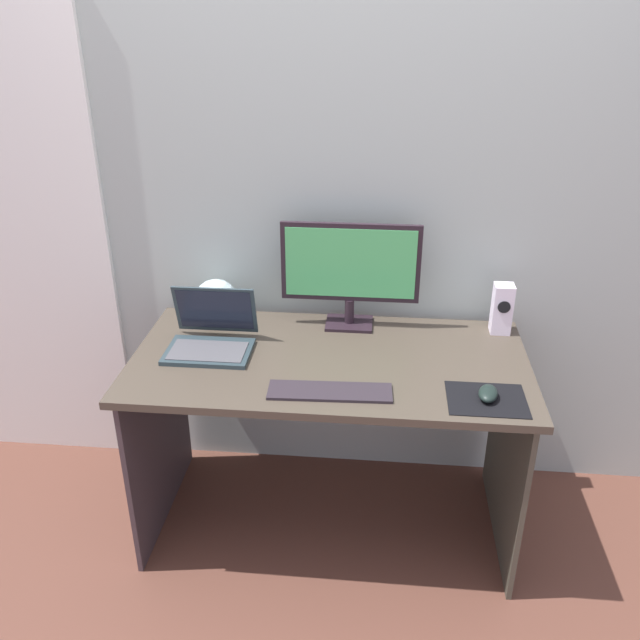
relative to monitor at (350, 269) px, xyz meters
name	(u,v)px	position (x,y,z in m)	size (l,w,h in m)	color
ground_plane	(328,519)	(-0.05, -0.27, -0.98)	(8.00, 8.00, 0.00)	brown
wall_back	(339,187)	(-0.05, 0.14, 0.27)	(6.00, 0.04, 2.50)	#A3B1AC
door_left	(11,239)	(-1.38, 0.11, 0.03)	(0.82, 0.02, 2.02)	white
desk	(329,395)	(-0.05, -0.27, -0.39)	(1.40, 0.71, 0.74)	#433A30
monitor	(350,269)	(0.00, 0.00, 0.00)	(0.52, 0.14, 0.41)	black
speaker_right	(502,309)	(0.57, 0.00, -0.14)	(0.07, 0.07, 0.19)	white
laptop	(211,337)	(-0.49, -0.24, -0.19)	(0.30, 0.27, 0.21)	#2A383E
fishbowl	(216,301)	(-0.52, -0.01, -0.15)	(0.18, 0.18, 0.18)	silver
keyboard_external	(330,391)	(-0.03, -0.50, -0.23)	(0.40, 0.11, 0.01)	#292128
mousepad	(487,399)	(0.46, -0.49, -0.23)	(0.25, 0.20, 0.00)	black
mouse	(488,393)	(0.47, -0.49, -0.21)	(0.06, 0.10, 0.04)	black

